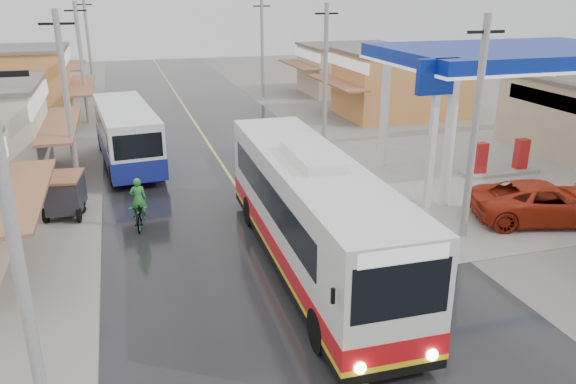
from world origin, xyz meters
The scene contains 12 objects.
ground centered at (0.00, 0.00, 0.00)m, with size 120.00×120.00×0.00m, color slate.
road centered at (0.00, 15.00, 0.01)m, with size 12.00×90.00×0.02m, color black.
centre_line centered at (0.00, 15.00, 0.02)m, with size 0.15×90.00×0.01m, color #D8CC4C.
shopfronts_right centered at (15.00, 12.00, 0.00)m, with size 11.00×44.00×4.80m, color #B7B1A0, non-canonical shape.
utility_poles_left centered at (-7.00, 16.00, 0.00)m, with size 1.60×50.00×8.00m, color gray, non-canonical shape.
utility_poles_right centered at (7.00, 15.00, 0.00)m, with size 1.60×36.00×8.00m, color gray, non-canonical shape.
coach_bus centered at (0.70, -0.65, 1.93)m, with size 3.11×12.87×4.00m.
second_bus centered at (-4.66, 12.99, 1.65)m, with size 3.28×9.40×3.06m.
jeepney centered at (10.85, 0.32, 0.80)m, with size 2.65×5.75×1.60m, color #9E250F.
cyclist centered at (-4.54, 4.36, 0.68)m, with size 0.85×1.97×2.07m.
tricycle_near centered at (-7.34, 6.53, 0.96)m, with size 1.69×2.35×1.69m.
tyre_stack centered at (-7.10, 6.65, 0.25)m, with size 0.96×0.96×0.49m.
Camera 1 is at (-4.88, -16.52, 8.76)m, focal length 35.00 mm.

